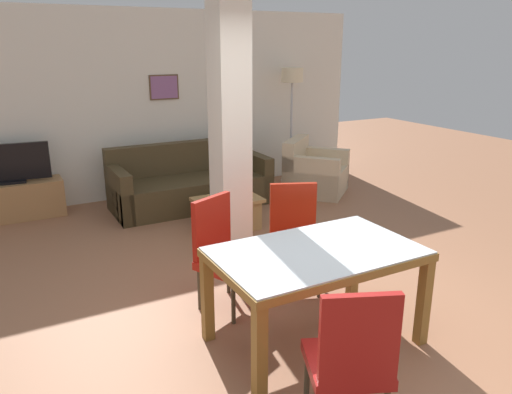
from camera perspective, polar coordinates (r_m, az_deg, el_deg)
ground_plane at (r=4.07m, az=6.56°, el=-15.93°), size 18.00×18.00×0.00m
back_wall at (r=7.57m, az=-13.07°, el=10.16°), size 7.20×0.09×2.70m
divider_pillar at (r=5.03m, az=-2.99°, el=7.22°), size 0.33×0.34×2.70m
dining_table at (r=3.78m, az=6.87°, el=-8.24°), size 1.52×0.93×0.76m
dining_chair_near_left at (r=3.02m, az=10.81°, el=-17.47°), size 0.60×0.60×0.97m
dining_chair_far_right at (r=4.67m, az=4.44°, el=-4.23°), size 0.60×0.60×0.97m
dining_chair_far_left at (r=4.31m, az=-3.82°, el=-6.08°), size 0.61×0.61×0.97m
sofa at (r=7.13m, az=-7.57°, el=1.33°), size 2.18×0.92×0.86m
armchair at (r=7.73m, az=6.60°, el=2.59°), size 1.22×1.21×0.83m
coffee_table at (r=6.19m, az=-3.26°, el=-1.85°), size 0.80×0.53×0.40m
bottle at (r=6.21m, az=-2.89°, el=1.13°), size 0.08×0.08×0.28m
tv_stand at (r=7.24m, az=-26.17°, el=-0.44°), size 1.29×0.40×0.49m
tv_screen at (r=7.13m, az=-26.68°, el=3.34°), size 1.05×0.24×0.51m
floor_lamp at (r=8.14m, az=4.15°, el=12.52°), size 0.34×0.34×1.85m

